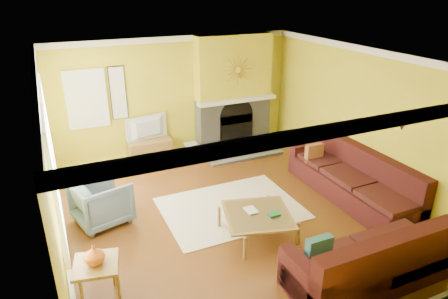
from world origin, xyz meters
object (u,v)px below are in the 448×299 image
coffee_table (257,224)px  side_table (98,282)px  armchair (102,201)px  arc_lamp (431,194)px  sectional_sofa (323,198)px  media_console (150,151)px

coffee_table → side_table: 2.55m
armchair → side_table: 1.90m
side_table → arc_lamp: size_ratio=0.25×
sectional_sofa → coffee_table: size_ratio=3.67×
coffee_table → arc_lamp: (1.68, -1.61, 0.98)m
sectional_sofa → armchair: 3.69m
side_table → arc_lamp: 4.44m
coffee_table → armchair: bearing=146.7°
sectional_sofa → arc_lamp: arc_lamp is taller
media_console → side_table: size_ratio=1.63×
media_console → side_table: bearing=-113.2°
armchair → side_table: size_ratio=1.47×
sectional_sofa → armchair: sectional_sofa is taller
side_table → sectional_sofa: bearing=5.2°
sectional_sofa → arc_lamp: bearing=-71.6°
sectional_sofa → coffee_table: (-1.17, 0.10, -0.25)m
armchair → media_console: bearing=-48.0°
coffee_table → arc_lamp: 2.53m
sectional_sofa → armchair: size_ratio=4.37×
sectional_sofa → media_console: 4.10m
sectional_sofa → armchair: (-3.35, 1.53, -0.06)m
armchair → coffee_table: bearing=-137.8°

